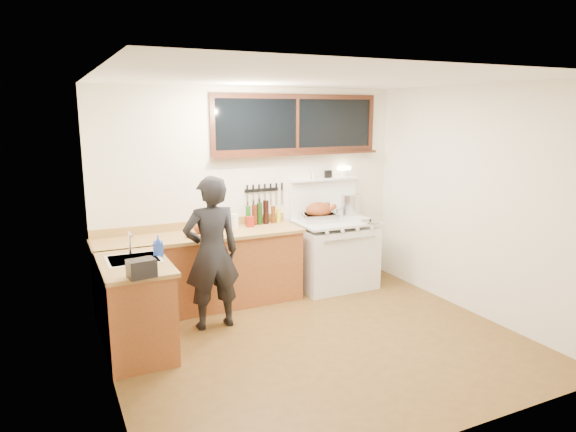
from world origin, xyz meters
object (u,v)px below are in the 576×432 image
vintage_stove (334,253)px  cutting_board (205,230)px  man (212,253)px  roast_turkey (319,213)px

vintage_stove → cutting_board: vintage_stove is taller
man → cutting_board: man is taller
cutting_board → roast_turkey: (1.55, 0.08, 0.05)m
roast_turkey → vintage_stove: bearing=-17.7°
vintage_stove → man: bearing=-163.0°
man → cutting_board: 0.58m
cutting_board → roast_turkey: bearing=2.9°
vintage_stove → roast_turkey: vintage_stove is taller
cutting_board → vintage_stove: bearing=0.5°
man → vintage_stove: bearing=17.0°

